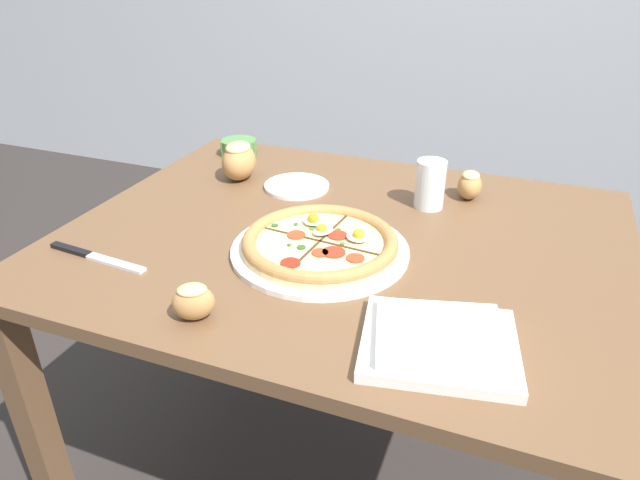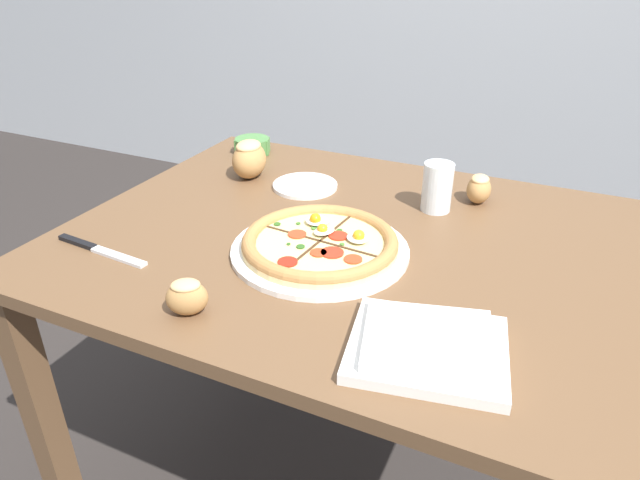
# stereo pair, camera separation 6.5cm
# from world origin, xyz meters

# --- Properties ---
(ground_plane) EXTENTS (12.00, 12.00, 0.00)m
(ground_plane) POSITION_xyz_m (0.00, 0.00, 0.00)
(ground_plane) COLOR #2D2826
(dining_table) EXTENTS (1.22, 0.97, 0.78)m
(dining_table) POSITION_xyz_m (0.00, 0.00, 0.67)
(dining_table) COLOR brown
(dining_table) RESTS_ON ground_plane
(pizza) EXTENTS (0.37, 0.37, 0.05)m
(pizza) POSITION_xyz_m (-0.02, -0.10, 0.80)
(pizza) COLOR white
(pizza) RESTS_ON dining_table
(ramekin_bowl) EXTENTS (0.11, 0.11, 0.05)m
(ramekin_bowl) POSITION_xyz_m (-0.46, 0.37, 0.80)
(ramekin_bowl) COLOR #4C8442
(ramekin_bowl) RESTS_ON dining_table
(napkin_folded) EXTENTS (0.28, 0.25, 0.04)m
(napkin_folded) POSITION_xyz_m (0.27, -0.32, 0.79)
(napkin_folded) COLOR white
(napkin_folded) RESTS_ON dining_table
(bread_piece_near) EXTENTS (0.07, 0.08, 0.07)m
(bread_piece_near) POSITION_xyz_m (0.23, 0.30, 0.81)
(bread_piece_near) COLOR #B27F47
(bread_piece_near) RESTS_ON dining_table
(bread_piece_mid) EXTENTS (0.09, 0.08, 0.07)m
(bread_piece_mid) POSITION_xyz_m (-0.14, -0.39, 0.81)
(bread_piece_mid) COLOR #B27F47
(bread_piece_mid) RESTS_ON dining_table
(bread_piece_far) EXTENTS (0.10, 0.12, 0.10)m
(bread_piece_far) POSITION_xyz_m (-0.37, 0.20, 0.83)
(bread_piece_far) COLOR #B27F47
(bread_piece_far) RESTS_ON dining_table
(knife_main) EXTENTS (0.25, 0.04, 0.01)m
(knife_main) POSITION_xyz_m (-0.44, -0.29, 0.78)
(knife_main) COLOR silver
(knife_main) RESTS_ON dining_table
(water_glass) EXTENTS (0.07, 0.07, 0.12)m
(water_glass) POSITION_xyz_m (0.14, 0.21, 0.83)
(water_glass) COLOR white
(water_glass) RESTS_ON dining_table
(side_saucer) EXTENTS (0.17, 0.17, 0.01)m
(side_saucer) POSITION_xyz_m (-0.20, 0.20, 0.78)
(side_saucer) COLOR white
(side_saucer) RESTS_ON dining_table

